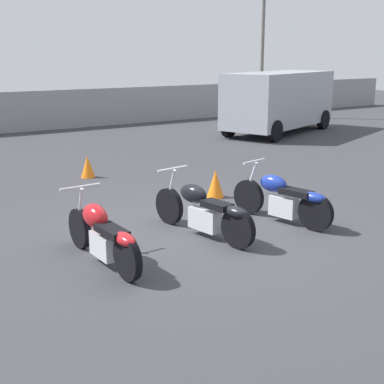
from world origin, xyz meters
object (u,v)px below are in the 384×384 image
(motorcycle_slot_0, at_px, (103,234))
(parked_van, at_px, (280,99))
(motorcycle_slot_1, at_px, (204,211))
(traffic_cone_far, at_px, (88,167))
(motorcycle_slot_2, at_px, (283,199))
(traffic_cone_near, at_px, (215,184))

(motorcycle_slot_0, xyz_separation_m, parked_van, (10.22, 7.97, 0.76))
(motorcycle_slot_1, height_order, traffic_cone_far, motorcycle_slot_1)
(motorcycle_slot_1, distance_m, parked_van, 11.50)
(motorcycle_slot_2, bearing_deg, traffic_cone_far, 94.20)
(motorcycle_slot_1, xyz_separation_m, traffic_cone_near, (1.48, 1.78, -0.14))
(motorcycle_slot_0, distance_m, motorcycle_slot_1, 1.78)
(traffic_cone_near, height_order, traffic_cone_far, traffic_cone_near)
(parked_van, bearing_deg, motorcycle_slot_2, -61.80)
(motorcycle_slot_1, height_order, parked_van, parked_van)
(motorcycle_slot_0, xyz_separation_m, motorcycle_slot_2, (3.28, 0.06, -0.01))
(motorcycle_slot_2, distance_m, traffic_cone_near, 1.93)
(motorcycle_slot_0, bearing_deg, motorcycle_slot_1, 4.08)
(motorcycle_slot_1, bearing_deg, traffic_cone_near, 41.27)
(motorcycle_slot_0, relative_size, motorcycle_slot_2, 1.04)
(traffic_cone_far, bearing_deg, parked_van, 19.44)
(traffic_cone_near, bearing_deg, motorcycle_slot_2, -89.26)
(motorcycle_slot_2, relative_size, traffic_cone_near, 3.59)
(motorcycle_slot_0, height_order, traffic_cone_far, motorcycle_slot_0)
(motorcycle_slot_0, xyz_separation_m, motorcycle_slot_1, (1.77, 0.21, -0.01))
(traffic_cone_far, bearing_deg, motorcycle_slot_1, -90.38)
(motorcycle_slot_1, bearing_deg, parked_van, 33.57)
(motorcycle_slot_2, relative_size, parked_van, 0.37)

